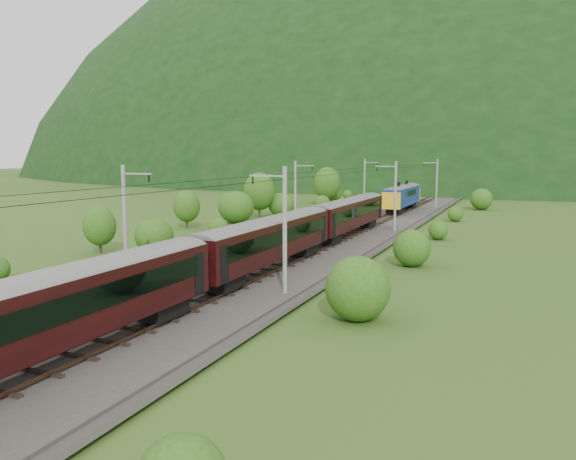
% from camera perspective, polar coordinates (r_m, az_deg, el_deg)
% --- Properties ---
extents(ground, '(600.00, 600.00, 0.00)m').
position_cam_1_polar(ground, '(38.69, -8.83, -5.90)').
color(ground, '#2F541A').
rests_on(ground, ground).
extents(railbed, '(14.00, 220.00, 0.30)m').
position_cam_1_polar(railbed, '(47.25, -2.43, -3.16)').
color(railbed, '#38332D').
rests_on(railbed, ground).
extents(track_left, '(2.40, 220.00, 0.27)m').
position_cam_1_polar(track_left, '(48.27, -5.01, -2.69)').
color(track_left, '#543524').
rests_on(track_left, railbed).
extents(track_right, '(2.40, 220.00, 0.27)m').
position_cam_1_polar(track_right, '(46.25, 0.26, -3.12)').
color(track_right, '#543524').
rests_on(track_right, railbed).
extents(catenary_left, '(2.54, 192.28, 8.00)m').
position_cam_1_polar(catenary_left, '(69.17, 0.80, 3.91)').
color(catenary_left, gray).
rests_on(catenary_left, railbed).
extents(catenary_right, '(2.54, 192.28, 8.00)m').
position_cam_1_polar(catenary_right, '(65.54, 10.78, 3.57)').
color(catenary_right, gray).
rests_on(catenary_right, railbed).
extents(overhead_wires, '(4.83, 198.00, 0.03)m').
position_cam_1_polar(overhead_wires, '(46.45, -2.48, 5.29)').
color(overhead_wires, black).
rests_on(overhead_wires, ground).
extents(mountain_main, '(504.00, 360.00, 244.00)m').
position_cam_1_polar(mountain_main, '(292.72, 19.18, 5.45)').
color(mountain_main, black).
rests_on(mountain_main, ground).
extents(mountain_ridge, '(336.00, 280.00, 132.00)m').
position_cam_1_polar(mountain_ridge, '(360.32, 0.15, 6.20)').
color(mountain_ridge, black).
rests_on(mountain_ridge, ground).
extents(train, '(2.69, 128.76, 4.65)m').
position_cam_1_polar(train, '(32.79, -9.81, -2.61)').
color(train, black).
rests_on(train, ground).
extents(hazard_post_near, '(0.18, 0.18, 1.64)m').
position_cam_1_polar(hazard_post_near, '(98.99, 11.09, 2.93)').
color(hazard_post_near, red).
rests_on(hazard_post_near, railbed).
extents(hazard_post_far, '(0.15, 0.15, 1.40)m').
position_cam_1_polar(hazard_post_far, '(80.87, 8.96, 1.86)').
color(hazard_post_far, red).
rests_on(hazard_post_far, railbed).
extents(signal, '(0.24, 0.24, 2.17)m').
position_cam_1_polar(signal, '(69.92, 3.48, 1.53)').
color(signal, black).
rests_on(signal, railbed).
extents(vegetation_left, '(10.58, 148.31, 6.88)m').
position_cam_1_polar(vegetation_left, '(63.53, -9.78, 1.87)').
color(vegetation_left, '#2A5115').
rests_on(vegetation_left, ground).
extents(vegetation_right, '(5.55, 106.72, 3.23)m').
position_cam_1_polar(vegetation_right, '(42.52, 12.72, -2.74)').
color(vegetation_right, '#2A5115').
rests_on(vegetation_right, ground).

